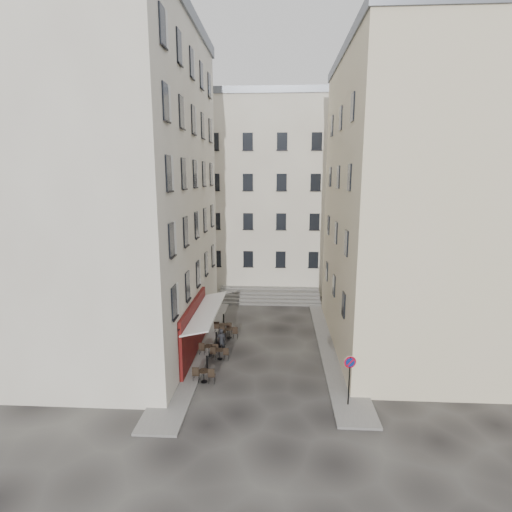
# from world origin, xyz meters

# --- Properties ---
(ground) EXTENTS (90.00, 90.00, 0.00)m
(ground) POSITION_xyz_m (0.00, 0.00, 0.00)
(ground) COLOR black
(ground) RESTS_ON ground
(sidewalk_left) EXTENTS (2.00, 22.00, 0.12)m
(sidewalk_left) POSITION_xyz_m (-4.50, 4.00, 0.06)
(sidewalk_left) COLOR slate
(sidewalk_left) RESTS_ON ground
(sidewalk_right) EXTENTS (2.00, 18.00, 0.12)m
(sidewalk_right) POSITION_xyz_m (4.50, 3.00, 0.06)
(sidewalk_right) COLOR slate
(sidewalk_right) RESTS_ON ground
(building_left) EXTENTS (12.20, 16.20, 20.60)m
(building_left) POSITION_xyz_m (-10.50, 3.00, 10.31)
(building_left) COLOR beige
(building_left) RESTS_ON ground
(building_right) EXTENTS (12.20, 14.20, 18.60)m
(building_right) POSITION_xyz_m (10.50, 3.50, 9.31)
(building_right) COLOR beige
(building_right) RESTS_ON ground
(building_back) EXTENTS (18.20, 10.20, 18.60)m
(building_back) POSITION_xyz_m (-1.00, 19.00, 9.31)
(building_back) COLOR beige
(building_back) RESTS_ON ground
(cafe_storefront) EXTENTS (1.74, 7.30, 3.50)m
(cafe_storefront) POSITION_xyz_m (-4.32, 1.00, 1.88)
(cafe_storefront) COLOR #470A0E
(cafe_storefront) RESTS_ON ground
(stone_steps) EXTENTS (9.00, 3.15, 0.80)m
(stone_steps) POSITION_xyz_m (0.00, 12.57, 0.40)
(stone_steps) COLOR #615F5C
(stone_steps) RESTS_ON ground
(bollard_near) EXTENTS (0.12, 0.12, 0.98)m
(bollard_near) POSITION_xyz_m (-3.25, -1.00, 0.53)
(bollard_near) COLOR black
(bollard_near) RESTS_ON ground
(bollard_mid) EXTENTS (0.12, 0.12, 0.98)m
(bollard_mid) POSITION_xyz_m (-3.25, 2.50, 0.53)
(bollard_mid) COLOR black
(bollard_mid) RESTS_ON ground
(bollard_far) EXTENTS (0.12, 0.12, 0.98)m
(bollard_far) POSITION_xyz_m (-3.25, 6.00, 0.53)
(bollard_far) COLOR black
(bollard_far) RESTS_ON ground
(no_parking_sign) EXTENTS (0.59, 0.17, 2.65)m
(no_parking_sign) POSITION_xyz_m (4.27, -4.17, 1.87)
(no_parking_sign) COLOR black
(no_parking_sign) RESTS_ON ground
(bistro_table_a) EXTENTS (1.25, 0.58, 0.88)m
(bistro_table_a) POSITION_xyz_m (-3.20, -2.25, 0.45)
(bistro_table_a) COLOR black
(bistro_table_a) RESTS_ON ground
(bistro_table_b) EXTENTS (1.15, 0.54, 0.81)m
(bistro_table_b) POSITION_xyz_m (-2.74, 0.54, 0.41)
(bistro_table_b) COLOR black
(bistro_table_b) RESTS_ON ground
(bistro_table_c) EXTENTS (1.25, 0.59, 0.88)m
(bistro_table_c) POSITION_xyz_m (-3.47, 0.94, 0.45)
(bistro_table_c) COLOR black
(bistro_table_c) RESTS_ON ground
(bistro_table_d) EXTENTS (1.24, 0.58, 0.87)m
(bistro_table_d) POSITION_xyz_m (-2.56, 3.80, 0.44)
(bistro_table_d) COLOR black
(bistro_table_d) RESTS_ON ground
(bistro_table_e) EXTENTS (1.27, 0.60, 0.90)m
(bistro_table_e) POSITION_xyz_m (-3.08, 4.55, 0.46)
(bistro_table_e) COLOR black
(bistro_table_e) RESTS_ON ground
(pedestrian) EXTENTS (0.60, 0.42, 1.58)m
(pedestrian) POSITION_xyz_m (-2.79, 1.59, 0.79)
(pedestrian) COLOR black
(pedestrian) RESTS_ON ground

